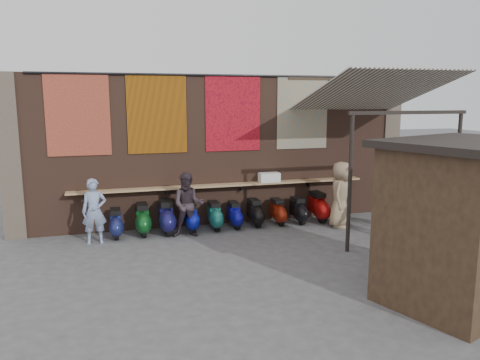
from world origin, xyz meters
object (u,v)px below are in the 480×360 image
(diner_right, at_px, (188,205))
(scooter_stool_6, at_px, (255,213))
(shelf_box, at_px, (269,177))
(scooter_stool_0, at_px, (116,224))
(scooter_stool_1, at_px, (143,220))
(shopper_tan, at_px, (340,195))
(scooter_stool_5, at_px, (235,215))
(scooter_stool_2, at_px, (166,217))
(shopper_navy, at_px, (408,206))
(scooter_stool_8, at_px, (298,210))
(scooter_stool_3, at_px, (191,218))
(diner_left, at_px, (94,211))
(scooter_stool_4, at_px, (215,216))
(scooter_stool_7, at_px, (278,212))
(market_stall, at_px, (462,226))
(shopper_grey, at_px, (422,204))
(scooter_stool_9, at_px, (318,207))

(diner_right, bearing_deg, scooter_stool_6, 26.12)
(shelf_box, relative_size, scooter_stool_0, 0.76)
(shelf_box, bearing_deg, scooter_stool_1, -175.30)
(scooter_stool_6, height_order, shopper_tan, shopper_tan)
(scooter_stool_5, distance_m, shopper_tan, 2.85)
(scooter_stool_2, relative_size, shopper_navy, 0.50)
(scooter_stool_8, bearing_deg, scooter_stool_3, 179.92)
(shelf_box, xyz_separation_m, scooter_stool_8, (0.74, -0.34, -0.90))
(scooter_stool_5, xyz_separation_m, scooter_stool_8, (1.81, -0.06, 0.01))
(diner_left, bearing_deg, shopper_tan, -3.10)
(scooter_stool_4, bearing_deg, scooter_stool_2, -178.66)
(shopper_tan, bearing_deg, scooter_stool_2, 122.81)
(scooter_stool_0, height_order, scooter_stool_3, scooter_stool_3)
(scooter_stool_3, bearing_deg, scooter_stool_6, 2.37)
(shelf_box, relative_size, scooter_stool_1, 0.69)
(scooter_stool_7, distance_m, market_stall, 5.66)
(diner_right, height_order, shopper_grey, diner_right)
(scooter_stool_4, xyz_separation_m, shopper_navy, (4.20, -2.29, 0.51))
(scooter_stool_2, distance_m, shopper_grey, 6.47)
(scooter_stool_9, distance_m, shopper_navy, 2.65)
(diner_right, distance_m, shopper_tan, 4.03)
(scooter_stool_6, distance_m, scooter_stool_7, 0.65)
(scooter_stool_3, xyz_separation_m, market_stall, (3.57, -5.40, 0.95))
(scooter_stool_9, bearing_deg, scooter_stool_4, -179.69)
(scooter_stool_2, xyz_separation_m, scooter_stool_3, (0.63, -0.00, -0.06))
(scooter_stool_2, bearing_deg, scooter_stool_5, 1.68)
(scooter_stool_5, xyz_separation_m, diner_left, (-3.53, -0.38, 0.44))
(shopper_grey, xyz_separation_m, shopper_tan, (-1.68, 1.15, 0.11))
(scooter_stool_1, distance_m, scooter_stool_7, 3.62)
(shopper_navy, height_order, market_stall, market_stall)
(scooter_stool_5, relative_size, scooter_stool_9, 0.84)
(scooter_stool_5, xyz_separation_m, market_stall, (2.39, -5.45, 0.97))
(scooter_stool_4, xyz_separation_m, shopper_grey, (4.94, -1.85, 0.40))
(scooter_stool_8, xyz_separation_m, diner_left, (-5.34, -0.32, 0.42))
(scooter_stool_3, height_order, shopper_navy, shopper_navy)
(scooter_stool_0, height_order, scooter_stool_7, scooter_stool_0)
(shelf_box, relative_size, scooter_stool_9, 0.66)
(scooter_stool_3, height_order, shopper_grey, shopper_grey)
(scooter_stool_2, bearing_deg, scooter_stool_6, 1.71)
(scooter_stool_4, relative_size, shopper_grey, 0.50)
(scooter_stool_1, xyz_separation_m, shopper_navy, (6.05, -2.31, 0.48))
(shelf_box, bearing_deg, scooter_stool_7, -60.78)
(scooter_stool_1, relative_size, shopper_tan, 0.47)
(diner_right, height_order, shopper_navy, shopper_navy)
(scooter_stool_4, bearing_deg, diner_left, -173.24)
(scooter_stool_1, xyz_separation_m, scooter_stool_2, (0.59, -0.05, 0.03))
(scooter_stool_7, bearing_deg, shopper_tan, -25.80)
(shelf_box, xyz_separation_m, scooter_stool_2, (-2.88, -0.33, -0.84))
(scooter_stool_0, distance_m, scooter_stool_4, 2.50)
(shopper_grey, bearing_deg, scooter_stool_4, -7.01)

